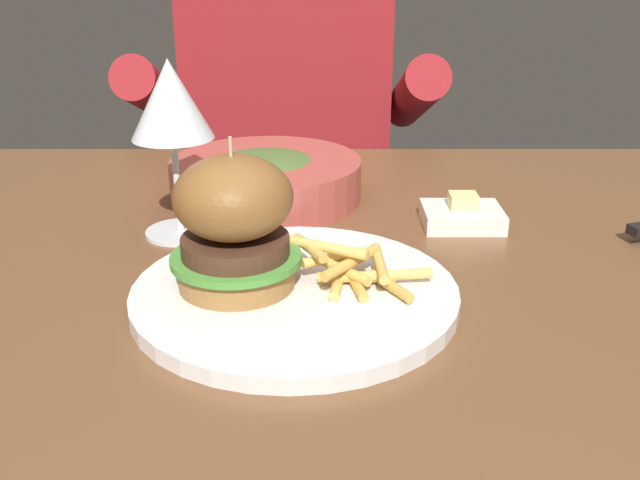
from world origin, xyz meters
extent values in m
cube|color=brown|center=(0.00, 0.00, 0.72)|extent=(1.36, 0.77, 0.04)
cylinder|color=white|center=(-0.04, -0.10, 0.75)|extent=(0.28, 0.28, 0.01)
cylinder|color=#9E6B38|center=(-0.08, -0.10, 0.77)|extent=(0.10, 0.10, 0.02)
cylinder|color=#4C9338|center=(-0.08, -0.10, 0.78)|extent=(0.11, 0.11, 0.01)
cylinder|color=#4C2D1E|center=(-0.08, -0.10, 0.79)|extent=(0.09, 0.09, 0.02)
ellipsoid|color=brown|center=(-0.08, -0.10, 0.83)|extent=(0.10, 0.10, 0.07)
cylinder|color=#CCB78C|center=(-0.08, -0.10, 0.86)|extent=(0.00, 0.00, 0.05)
cylinder|color=gold|center=(0.01, -0.09, 0.76)|extent=(0.02, 0.07, 0.01)
cylinder|color=gold|center=(0.04, -0.11, 0.76)|extent=(0.03, 0.05, 0.01)
cylinder|color=gold|center=(0.02, -0.10, 0.76)|extent=(0.07, 0.01, 0.01)
cylinder|color=#E0B251|center=(0.01, -0.09, 0.77)|extent=(0.04, 0.05, 0.01)
cylinder|color=#EABC5B|center=(0.05, -0.10, 0.76)|extent=(0.06, 0.02, 0.01)
cylinder|color=#EABC5B|center=(0.00, -0.07, 0.77)|extent=(0.06, 0.04, 0.01)
cylinder|color=#EABC5B|center=(0.00, -0.10, 0.76)|extent=(0.02, 0.05, 0.01)
cylinder|color=#E0B251|center=(0.04, -0.09, 0.77)|extent=(0.01, 0.07, 0.01)
cylinder|color=gold|center=(0.01, -0.09, 0.77)|extent=(0.05, 0.06, 0.01)
cylinder|color=#E0B251|center=(-0.02, -0.08, 0.78)|extent=(0.03, 0.05, 0.01)
cylinder|color=#EABC5B|center=(-0.01, -0.09, 0.78)|extent=(0.07, 0.04, 0.01)
cylinder|color=silver|center=(-0.16, 0.05, 0.74)|extent=(0.07, 0.07, 0.00)
cylinder|color=silver|center=(-0.16, 0.05, 0.79)|extent=(0.01, 0.01, 0.10)
cone|color=silver|center=(-0.16, 0.05, 0.88)|extent=(0.08, 0.08, 0.08)
cube|color=white|center=(0.14, 0.08, 0.75)|extent=(0.08, 0.07, 0.02)
cube|color=#F4E58C|center=(0.14, 0.08, 0.77)|extent=(0.03, 0.03, 0.02)
cylinder|color=#B24C42|center=(-0.08, 0.17, 0.76)|extent=(0.23, 0.23, 0.05)
ellipsoid|color=#4C662D|center=(-0.08, 0.17, 0.78)|extent=(0.12, 0.12, 0.02)
cube|color=#282833|center=(-0.07, 0.67, 0.23)|extent=(0.30, 0.22, 0.46)
cube|color=maroon|center=(-0.07, 0.67, 0.72)|extent=(0.36, 0.20, 0.52)
cylinder|color=maroon|center=(-0.29, 0.59, 0.78)|extent=(0.07, 0.34, 0.18)
cylinder|color=maroon|center=(0.15, 0.59, 0.78)|extent=(0.07, 0.34, 0.18)
camera|label=1|loc=(-0.01, -0.64, 1.02)|focal=40.00mm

